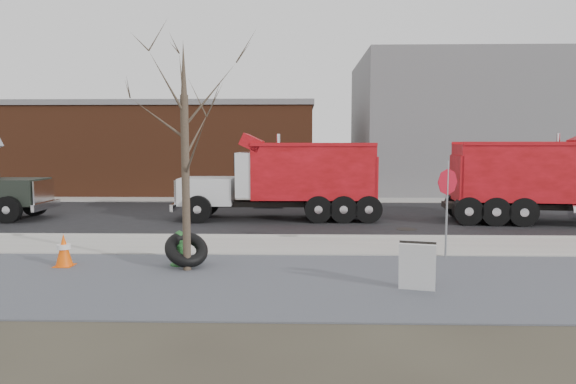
{
  "coord_description": "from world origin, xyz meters",
  "views": [
    {
      "loc": [
        -0.59,
        -14.1,
        2.92
      ],
      "look_at": [
        -1.0,
        1.95,
        1.4
      ],
      "focal_mm": 32.0,
      "sensor_mm": 36.0,
      "label": 1
    }
  ],
  "objects_px": {
    "fire_hydrant": "(180,250)",
    "truck_tire": "(187,249)",
    "sandwich_board": "(417,266)",
    "dump_truck_red_b": "(288,177)",
    "dump_truck_red_a": "(550,178)",
    "stop_sign": "(447,191)"
  },
  "relations": [
    {
      "from": "truck_tire",
      "to": "dump_truck_red_b",
      "type": "bearing_deg",
      "value": 74.3
    },
    {
      "from": "sandwich_board",
      "to": "dump_truck_red_b",
      "type": "relative_size",
      "value": 0.13
    },
    {
      "from": "fire_hydrant",
      "to": "dump_truck_red_a",
      "type": "height_order",
      "value": "dump_truck_red_a"
    },
    {
      "from": "fire_hydrant",
      "to": "truck_tire",
      "type": "xyz_separation_m",
      "value": [
        0.21,
        -0.19,
        0.06
      ]
    },
    {
      "from": "truck_tire",
      "to": "stop_sign",
      "type": "bearing_deg",
      "value": 10.77
    },
    {
      "from": "fire_hydrant",
      "to": "stop_sign",
      "type": "relative_size",
      "value": 0.34
    },
    {
      "from": "truck_tire",
      "to": "dump_truck_red_a",
      "type": "height_order",
      "value": "dump_truck_red_a"
    },
    {
      "from": "truck_tire",
      "to": "sandwich_board",
      "type": "distance_m",
      "value": 5.3
    },
    {
      "from": "truck_tire",
      "to": "dump_truck_red_a",
      "type": "distance_m",
      "value": 13.77
    },
    {
      "from": "dump_truck_red_b",
      "to": "dump_truck_red_a",
      "type": "bearing_deg",
      "value": 174.32
    },
    {
      "from": "stop_sign",
      "to": "fire_hydrant",
      "type": "bearing_deg",
      "value": -179.2
    },
    {
      "from": "stop_sign",
      "to": "sandwich_board",
      "type": "height_order",
      "value": "stop_sign"
    },
    {
      "from": "fire_hydrant",
      "to": "truck_tire",
      "type": "distance_m",
      "value": 0.29
    },
    {
      "from": "sandwich_board",
      "to": "stop_sign",
      "type": "bearing_deg",
      "value": 79.5
    },
    {
      "from": "stop_sign",
      "to": "dump_truck_red_a",
      "type": "xyz_separation_m",
      "value": [
        5.38,
        5.84,
        -0.04
      ]
    },
    {
      "from": "stop_sign",
      "to": "dump_truck_red_b",
      "type": "bearing_deg",
      "value": 114.59
    },
    {
      "from": "fire_hydrant",
      "to": "stop_sign",
      "type": "distance_m",
      "value": 6.8
    },
    {
      "from": "sandwich_board",
      "to": "dump_truck_red_a",
      "type": "bearing_deg",
      "value": 67.03
    },
    {
      "from": "fire_hydrant",
      "to": "stop_sign",
      "type": "xyz_separation_m",
      "value": [
        6.59,
        1.03,
        1.32
      ]
    },
    {
      "from": "dump_truck_red_b",
      "to": "truck_tire",
      "type": "bearing_deg",
      "value": 72.92
    },
    {
      "from": "truck_tire",
      "to": "dump_truck_red_a",
      "type": "relative_size",
      "value": 0.17
    },
    {
      "from": "fire_hydrant",
      "to": "sandwich_board",
      "type": "height_order",
      "value": "sandwich_board"
    }
  ]
}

